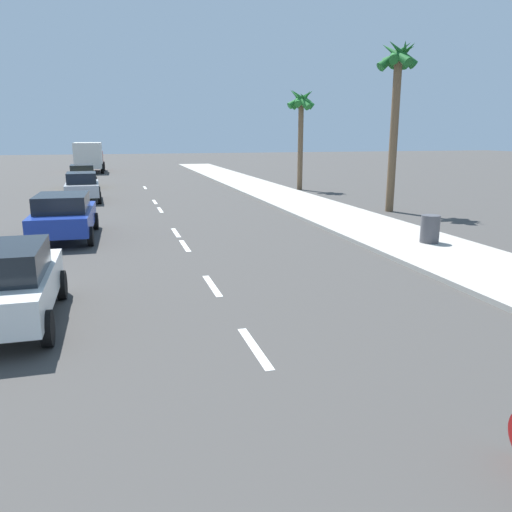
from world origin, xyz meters
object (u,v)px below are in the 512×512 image
Objects in this scene: delivery_truck at (89,156)px; palm_tree_distant at (301,109)px; palm_tree_far at (397,78)px; trash_bin_far at (430,229)px; parked_car_yellow at (83,176)px; parked_car_blue at (64,215)px; parked_car_silver at (82,186)px; parked_car_white at (6,283)px.

palm_tree_distant reaches higher than delivery_truck.
palm_tree_distant is at bearing -54.48° from delivery_truck.
trash_bin_far is (-2.79, -7.28, -5.40)m from palm_tree_far.
parked_car_yellow is at bearing 133.60° from palm_tree_far.
parked_car_blue is 19.16m from palm_tree_distant.
parked_car_silver and parked_car_yellow have the same top height.
trash_bin_far is (11.72, -37.40, -0.92)m from delivery_truck.
parked_car_yellow is at bearing -88.97° from delivery_truck.
palm_tree_distant is (13.94, 21.32, 4.25)m from parked_car_white.
trash_bin_far is (11.67, -22.47, -0.25)m from parked_car_yellow.
parked_car_blue and parked_car_yellow have the same top height.
parked_car_silver is at bearing -170.08° from palm_tree_distant.
palm_tree_distant is at bearing 45.30° from parked_car_blue.
parked_car_blue is at bearing -169.38° from palm_tree_far.
parked_car_white is 41.28m from delivery_truck.
parked_car_silver is 7.37m from parked_car_yellow.
palm_tree_far is (14.46, -15.18, 5.15)m from parked_car_yellow.
delivery_truck is at bearing 92.27° from parked_car_blue.
trash_bin_far is at bearing -20.00° from parked_car_blue.
palm_tree_far reaches higher than palm_tree_distant.
parked_car_white is 0.60× the size of palm_tree_distant.
parked_car_silver is at bearing -88.23° from delivery_truck.
trash_bin_far is (11.36, -15.11, -0.25)m from parked_car_silver.
parked_car_yellow is at bearing 90.00° from parked_car_white.
delivery_truck reaches higher than parked_car_white.
parked_car_white is 19.12m from palm_tree_far.
parked_car_yellow is 0.61× the size of palm_tree_distant.
parked_car_yellow is 0.52× the size of palm_tree_far.
parked_car_blue is 0.69× the size of palm_tree_distant.
palm_tree_far is (14.65, 11.15, 5.15)m from parked_car_white.
palm_tree_far is at bearing 37.69° from parked_car_white.
palm_tree_far reaches higher than parked_car_blue.
palm_tree_far is (14.27, 2.68, 5.15)m from parked_car_blue.
parked_car_white is 12.48m from trash_bin_far.
palm_tree_far is 1.18× the size of palm_tree_distant.
delivery_truck is at bearing 88.39° from parked_car_yellow.
delivery_truck is 0.96× the size of palm_tree_distant.
delivery_truck is at bearing 124.68° from palm_tree_distant.
trash_bin_far is at bearing 18.47° from parked_car_white.
palm_tree_far is at bearing -86.03° from palm_tree_distant.
parked_car_yellow is (-0.18, 17.86, -0.01)m from parked_car_blue.
palm_tree_far reaches higher than parked_car_yellow.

